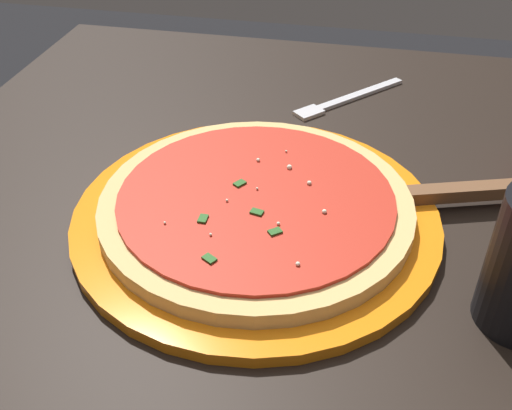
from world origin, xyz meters
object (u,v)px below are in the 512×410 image
object	(u,v)px
pizza_server	(422,196)
fork	(345,100)
serving_plate	(256,216)
pizza	(256,204)

from	to	relation	value
pizza_server	fork	bearing A→B (deg)	-156.84
pizza_server	fork	xyz separation A→B (m)	(-0.23, -0.10, -0.01)
serving_plate	pizza	size ratio (longest dim) A/B	1.18
fork	serving_plate	bearing A→B (deg)	-12.95
serving_plate	fork	xyz separation A→B (m)	(-0.28, 0.06, -0.00)
pizza_server	fork	world-z (taller)	pizza_server
pizza	serving_plate	bearing A→B (deg)	-165.17
pizza	fork	world-z (taller)	pizza
fork	pizza_server	bearing A→B (deg)	23.16
serving_plate	pizza_server	bearing A→B (deg)	108.09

